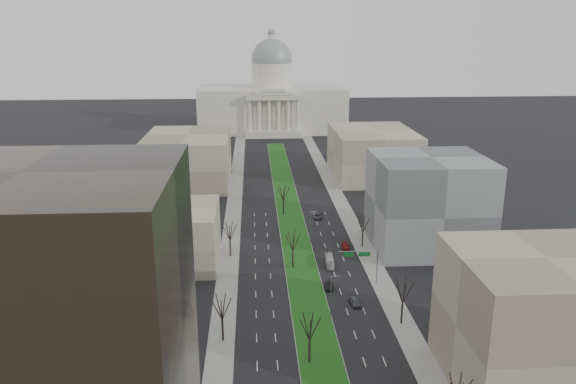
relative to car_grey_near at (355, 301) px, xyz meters
name	(u,v)px	position (x,y,z in m)	size (l,w,h in m)	color
ground	(290,214)	(-9.52, 59.68, -0.75)	(600.00, 600.00, 0.00)	black
median	(290,215)	(-9.52, 58.67, -0.65)	(8.00, 222.03, 0.20)	#999993
sidewalk_left	(230,246)	(-27.02, 34.68, -0.67)	(5.00, 330.00, 0.15)	gray
sidewalk_right	(361,243)	(7.98, 34.68, -0.67)	(5.00, 330.00, 0.15)	gray
capitol	(272,101)	(-9.52, 209.26, 15.56)	(80.00, 46.00, 55.00)	beige
building_glass_tower	(42,333)	(-46.52, -42.32, 19.25)	(34.00, 30.00, 40.00)	black
building_beige_left	(164,236)	(-42.52, 24.68, 6.25)	(26.00, 22.00, 14.00)	#9C9479
building_tan_right	(537,322)	(23.48, -28.32, 10.25)	(26.00, 24.00, 22.00)	gray
building_grey_right	(428,202)	(24.48, 31.68, 11.25)	(28.00, 26.00, 24.00)	slate
building_far_left	(188,159)	(-44.52, 99.68, 8.25)	(30.00, 40.00, 18.00)	gray
building_far_right	(373,153)	(25.48, 104.68, 8.25)	(30.00, 40.00, 18.00)	#9C9479
tree_left_mid	(222,306)	(-26.72, -12.32, 6.25)	(5.40, 5.40, 9.72)	black
tree_left_far	(230,231)	(-26.72, 27.68, 6.09)	(5.28, 5.28, 9.50)	black
tree_right_mid	(403,290)	(7.68, -8.32, 6.41)	(5.52, 5.52, 9.94)	black
tree_right_far	(363,224)	(7.68, 31.68, 5.78)	(5.04, 5.04, 9.07)	black
tree_median_a	(310,326)	(-11.52, -20.32, 6.25)	(5.40, 5.40, 9.72)	black
tree_median_b	(293,240)	(-11.52, 19.68, 6.25)	(5.40, 5.40, 9.72)	black
tree_median_c	(283,193)	(-11.52, 59.68, 6.25)	(5.40, 5.40, 9.72)	black
streetlamp_median_b	(331,296)	(-5.76, -5.32, 4.06)	(1.90, 0.20, 9.16)	gray
streetlamp_median_c	(310,227)	(-5.76, 34.68, 4.06)	(1.90, 0.20, 9.16)	gray
mast_arm_signs	(365,259)	(3.97, 9.70, 5.36)	(9.12, 0.24, 8.09)	gray
car_grey_near	(355,301)	(0.00, 0.00, 0.00)	(1.77, 4.40, 1.50)	#4A4C52
car_black	(329,285)	(-4.32, 8.12, 0.00)	(1.59, 4.55, 1.50)	black
car_red	(346,246)	(3.13, 30.95, -0.09)	(1.85, 4.55, 1.32)	maroon
car_grey_far	(318,216)	(-1.26, 55.65, -0.08)	(2.23, 4.84, 1.34)	#47494E
box_van	(329,261)	(-2.48, 20.75, 0.31)	(1.79, 7.63, 2.13)	silver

